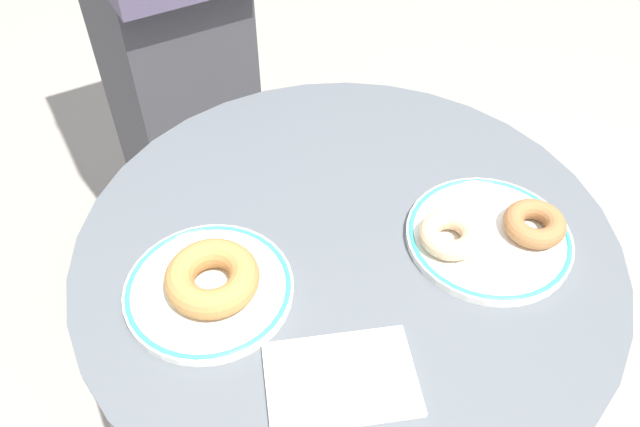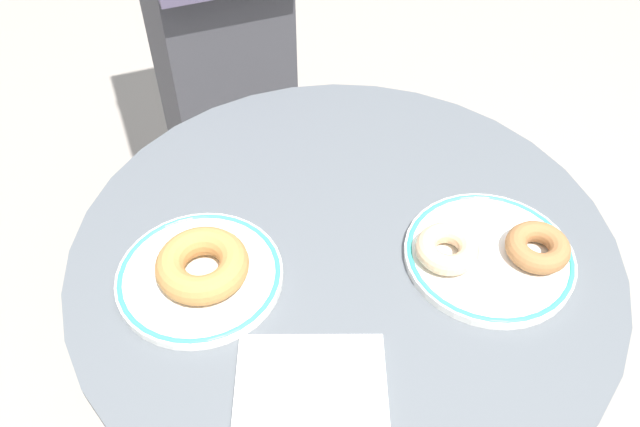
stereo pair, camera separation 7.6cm
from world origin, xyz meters
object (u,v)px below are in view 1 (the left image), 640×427
(cafe_table, at_px, (342,352))
(plate_left, at_px, (209,289))
(donut_glazed, at_px, (450,235))
(paper_napkin, at_px, (341,379))
(donut_cinnamon, at_px, (534,224))
(plate_right, at_px, (489,237))
(donut_old_fashioned, at_px, (212,278))

(cafe_table, distance_m, plate_left, 0.30)
(donut_glazed, height_order, paper_napkin, donut_glazed)
(donut_cinnamon, height_order, donut_glazed, same)
(plate_left, bearing_deg, plate_right, 3.53)
(cafe_table, height_order, plate_left, plate_left)
(plate_right, distance_m, donut_cinnamon, 0.05)
(cafe_table, bearing_deg, plate_right, -8.80)
(donut_glazed, bearing_deg, donut_cinnamon, -0.30)
(cafe_table, distance_m, donut_cinnamon, 0.34)
(plate_right, bearing_deg, donut_old_fashioned, -176.00)
(plate_right, bearing_deg, plate_left, -176.47)
(cafe_table, bearing_deg, paper_napkin, -103.63)
(cafe_table, xyz_separation_m, paper_napkin, (-0.04, -0.18, 0.25))
(plate_left, bearing_deg, donut_old_fashioned, -21.74)
(donut_old_fashioned, relative_size, donut_glazed, 1.41)
(donut_cinnamon, relative_size, paper_napkin, 0.49)
(cafe_table, xyz_separation_m, donut_old_fashioned, (-0.16, -0.05, 0.27))
(plate_right, xyz_separation_m, donut_old_fashioned, (-0.32, -0.02, 0.02))
(plate_right, bearing_deg, paper_napkin, -144.00)
(plate_left, relative_size, donut_glazed, 2.56)
(plate_right, relative_size, donut_glazed, 2.68)
(donut_cinnamon, bearing_deg, donut_old_fashioned, -177.14)
(plate_right, distance_m, donut_glazed, 0.05)
(plate_left, distance_m, donut_cinnamon, 0.38)
(paper_napkin, bearing_deg, donut_cinnamon, 29.59)
(cafe_table, xyz_separation_m, plate_right, (0.16, -0.03, 0.25))
(plate_right, relative_size, donut_old_fashioned, 1.90)
(donut_cinnamon, bearing_deg, donut_glazed, 179.70)
(plate_left, height_order, donut_glazed, donut_glazed)
(donut_cinnamon, distance_m, paper_napkin, 0.30)
(plate_left, xyz_separation_m, donut_glazed, (0.28, 0.02, 0.02))
(plate_left, relative_size, donut_cinnamon, 2.56)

